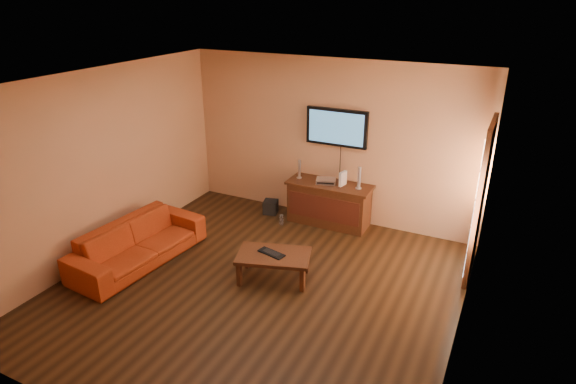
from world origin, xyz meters
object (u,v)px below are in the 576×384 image
Objects in this scene: game_console at (343,179)px; speaker_right at (359,179)px; av_receiver at (326,181)px; media_console at (329,203)px; subwoofer at (271,207)px; sofa at (137,237)px; speaker_left at (299,170)px; television at (337,127)px; coffee_table at (274,258)px; bottle at (281,220)px; keyboard at (271,253)px.

speaker_right is at bearing 9.42° from game_console.
av_receiver is 0.30m from game_console.
media_console is 5.97× the size of subwoofer.
sofa is 6.39× the size of av_receiver.
av_receiver is (0.49, -0.01, -0.11)m from speaker_left.
television reaches higher than media_console.
sofa is at bearing -167.50° from coffee_table.
av_receiver is (-0.03, 1.93, 0.42)m from coffee_table.
speaker_left is (-0.56, -0.21, -0.75)m from television.
speaker_left reaches higher than bottle.
av_receiver is at bearing 91.01° from coffee_table.
speaker_right is (0.53, 1.93, 0.55)m from coffee_table.
speaker_right is at bearing 19.91° from bottle.
subwoofer is at bearing 167.77° from av_receiver.
speaker_left is 0.87× the size of speaker_right.
keyboard reaches higher than bottle.
speaker_right reaches higher than subwoofer.
game_console is (0.22, 0.03, 0.47)m from media_console.
speaker_right is (2.50, 2.37, 0.49)m from sofa.
speaker_right reaches higher than keyboard.
speaker_right is at bearing 74.77° from coffee_table.
speaker_left is at bearing -3.28° from subwoofer.
television is (-0.00, 0.23, 1.25)m from media_console.
keyboard reaches higher than coffee_table.
speaker_left is at bearing 105.08° from coffee_table.
television is 4.35× the size of game_console.
speaker_left reaches higher than media_console.
speaker_right reaches higher than bottle.
speaker_left is at bearing 104.22° from keyboard.
speaker_left is (-0.52, 1.94, 0.53)m from coffee_table.
coffee_table is at bearing -106.63° from av_receiver.
sofa is at bearing -120.16° from game_console.
sofa is 1.99m from keyboard.
subwoofer is at bearing -163.75° from television.
speaker_right is 1.56× the size of game_console.
speaker_right is 1.16× the size of av_receiver.
bottle is (-0.68, -0.41, -0.27)m from media_console.
media_console is 0.72m from speaker_right.
media_console is 1.37× the size of television.
speaker_left reaches higher than keyboard.
coffee_table is 0.07m from keyboard.
media_console is 3.10m from sofa.
media_console is 0.84m from bottle.
subwoofer is 0.59× the size of keyboard.
av_receiver is at bearing -9.22° from subwoofer.
media_console is 0.69× the size of sofa.
coffee_table is at bearing -84.52° from game_console.
coffee_table is 1.66m from bottle.
game_console reaches higher than subwoofer.
speaker_right is at bearing -23.65° from television.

